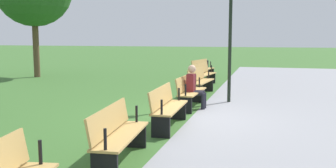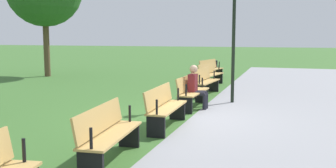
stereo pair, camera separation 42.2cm
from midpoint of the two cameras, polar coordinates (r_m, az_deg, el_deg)
ground_plane at (r=9.26m, az=3.63°, el=-5.02°), size 120.00×120.00×0.00m
path_paving at (r=9.03m, az=23.22°, el=-5.90°), size 31.04×5.80×0.01m
bench_0 at (r=17.41m, az=7.22°, el=2.33°), size 1.84×0.85×0.89m
bench_1 at (r=15.03m, az=7.24°, el=1.54°), size 1.83×0.75×0.89m
bench_2 at (r=12.67m, az=6.59°, el=0.47°), size 1.81×0.64×0.89m
bench_3 at (r=10.33m, az=4.81°, el=-1.06°), size 1.79×0.53×0.89m
bench_4 at (r=8.06m, az=0.97°, el=-3.43°), size 1.79×0.53×0.89m
bench_5 at (r=5.94m, az=-7.18°, el=-7.41°), size 1.81×0.64×0.89m
person_seated at (r=10.21m, az=5.50°, el=-0.25°), size 0.33×0.52×1.20m
lamp_post at (r=11.27m, az=11.23°, el=12.51°), size 0.32×0.32×4.40m
trash_bin at (r=18.96m, az=7.55°, el=2.45°), size 0.44×0.44×0.76m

